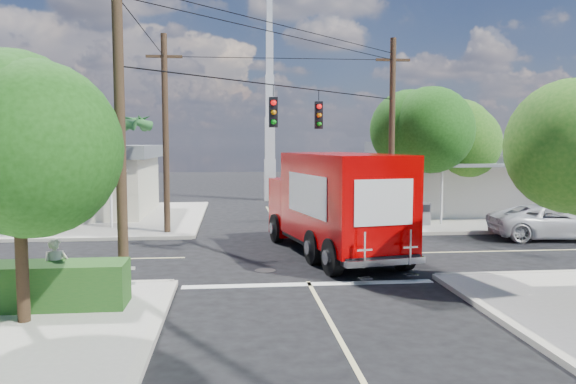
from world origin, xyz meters
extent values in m
plane|color=black|center=(0.00, 0.00, 0.00)|extent=(120.00, 120.00, 0.00)
cube|color=#A9A398|center=(11.00, 11.00, 0.07)|extent=(14.00, 14.00, 0.14)
cube|color=#B8B3A3|center=(4.00, 11.00, 0.07)|extent=(0.25, 14.00, 0.14)
cube|color=#B8B3A3|center=(11.00, 4.00, 0.07)|extent=(14.00, 0.25, 0.14)
cube|color=#A9A398|center=(-11.00, 11.00, 0.07)|extent=(14.00, 14.00, 0.14)
cube|color=#B8B3A3|center=(-4.00, 11.00, 0.07)|extent=(0.25, 14.00, 0.14)
cube|color=#B8B3A3|center=(-11.00, 4.00, 0.07)|extent=(14.00, 0.25, 0.14)
cube|color=#B8B3A3|center=(4.00, -11.00, 0.07)|extent=(0.25, 14.00, 0.14)
cube|color=#B8B3A3|center=(-4.00, -11.00, 0.07)|extent=(0.25, 14.00, 0.14)
cube|color=beige|center=(0.00, 10.00, 0.01)|extent=(0.12, 12.00, 0.01)
cube|color=beige|center=(0.00, -10.00, 0.01)|extent=(0.12, 12.00, 0.01)
cube|color=beige|center=(10.00, 0.00, 0.01)|extent=(12.00, 0.12, 0.01)
cube|color=beige|center=(-10.00, 0.00, 0.01)|extent=(12.00, 0.12, 0.01)
cube|color=silver|center=(0.00, -4.30, 0.01)|extent=(7.50, 0.40, 0.01)
cube|color=beige|center=(12.50, 12.00, 1.84)|extent=(11.00, 8.00, 3.40)
cube|color=slate|center=(12.50, 12.00, 3.89)|extent=(11.80, 8.80, 0.70)
cube|color=slate|center=(12.50, 12.00, 4.39)|extent=(6.05, 4.40, 0.50)
cube|color=slate|center=(12.50, 7.10, 3.04)|extent=(9.90, 1.80, 0.15)
cylinder|color=silver|center=(8.10, 6.30, 1.59)|extent=(0.12, 0.12, 2.90)
cube|color=beige|center=(-12.00, 12.50, 1.74)|extent=(10.00, 8.00, 3.20)
cube|color=slate|center=(-12.00, 12.50, 3.69)|extent=(10.80, 8.80, 0.70)
cube|color=slate|center=(-12.00, 12.50, 4.19)|extent=(5.50, 4.40, 0.50)
cube|color=slate|center=(-12.00, 7.60, 2.84)|extent=(9.00, 1.80, 0.15)
cylinder|color=silver|center=(-8.00, 6.80, 1.49)|extent=(0.12, 0.12, 2.70)
cube|color=silver|center=(0.50, 20.00, 1.50)|extent=(0.80, 0.80, 3.00)
cube|color=silver|center=(0.50, 20.00, 4.50)|extent=(0.70, 0.70, 3.00)
cube|color=silver|center=(0.50, 20.00, 7.50)|extent=(0.60, 0.60, 3.00)
cube|color=silver|center=(0.50, 20.00, 10.50)|extent=(0.50, 0.50, 3.00)
cube|color=silver|center=(0.50, 20.00, 13.50)|extent=(0.40, 0.40, 3.00)
cylinder|color=#422D1C|center=(-7.00, -7.50, 2.00)|extent=(0.28, 0.28, 3.71)
sphere|color=#17470F|center=(-7.00, -7.50, 4.32)|extent=(3.71, 3.71, 3.71)
sphere|color=#17470F|center=(-7.40, -7.30, 4.55)|extent=(3.02, 3.02, 3.02)
sphere|color=#17470F|center=(-6.65, -7.80, 4.20)|extent=(3.25, 3.25, 3.25)
cylinder|color=#422D1C|center=(7.20, 6.80, 2.19)|extent=(0.28, 0.28, 4.10)
sphere|color=#17470F|center=(7.20, 6.80, 4.75)|extent=(4.10, 4.10, 4.10)
sphere|color=#17470F|center=(6.80, 7.00, 5.00)|extent=(3.33, 3.33, 3.33)
sphere|color=#17470F|center=(7.55, 6.50, 4.62)|extent=(3.58, 3.58, 3.58)
cylinder|color=#422D1C|center=(9.80, 9.00, 1.93)|extent=(0.28, 0.28, 3.58)
sphere|color=#215B14|center=(9.80, 9.00, 4.17)|extent=(3.58, 3.58, 3.58)
sphere|color=#215B14|center=(9.40, 9.20, 4.40)|extent=(2.91, 2.91, 2.91)
sphere|color=#215B14|center=(10.15, 8.70, 4.06)|extent=(3.14, 3.14, 3.14)
cylinder|color=#422D1C|center=(-7.50, 7.50, 2.64)|extent=(0.24, 0.24, 5.00)
cone|color=#29672D|center=(-6.60, 7.50, 5.24)|extent=(0.50, 2.06, 0.98)
cone|color=#29672D|center=(-6.94, 8.20, 5.24)|extent=(1.92, 1.68, 0.98)
cone|color=#29672D|center=(-7.70, 8.38, 5.24)|extent=(2.12, 0.95, 0.98)
cone|color=#29672D|center=(-8.31, 7.89, 5.24)|extent=(1.34, 2.07, 0.98)
cone|color=#29672D|center=(-8.31, 7.11, 5.24)|extent=(1.34, 2.07, 0.98)
cone|color=#29672D|center=(-7.70, 6.62, 5.24)|extent=(2.12, 0.95, 0.98)
cone|color=#29672D|center=(-6.94, 6.80, 5.24)|extent=(1.92, 1.68, 0.98)
cylinder|color=#422D1C|center=(-9.50, 9.00, 2.44)|extent=(0.24, 0.24, 4.60)
cone|color=#29672D|center=(-8.60, 9.00, 4.84)|extent=(0.50, 2.06, 0.98)
cone|color=#29672D|center=(-8.94, 9.70, 4.84)|extent=(1.92, 1.68, 0.98)
cone|color=#29672D|center=(-9.70, 9.88, 4.84)|extent=(2.12, 0.95, 0.98)
cone|color=#29672D|center=(-10.31, 9.39, 4.84)|extent=(1.34, 2.07, 0.98)
cone|color=#29672D|center=(-10.31, 8.61, 4.84)|extent=(1.34, 2.07, 0.98)
cone|color=#29672D|center=(-9.70, 8.12, 4.84)|extent=(2.12, 0.95, 0.98)
cone|color=#29672D|center=(-8.94, 8.30, 4.84)|extent=(1.92, 1.68, 0.98)
cylinder|color=#473321|center=(-5.20, -5.20, 4.50)|extent=(0.28, 0.28, 9.00)
cylinder|color=#473321|center=(5.20, 5.20, 4.50)|extent=(0.28, 0.28, 9.00)
cube|color=#473321|center=(5.20, 5.20, 8.00)|extent=(1.60, 0.12, 0.12)
cylinder|color=#473321|center=(-5.20, 5.20, 4.50)|extent=(0.28, 0.28, 9.00)
cube|color=#473321|center=(-5.20, 5.20, 8.00)|extent=(1.60, 0.12, 0.12)
cylinder|color=black|center=(0.00, 0.00, 6.20)|extent=(10.43, 10.43, 0.04)
cube|color=black|center=(-0.80, -0.80, 5.25)|extent=(0.30, 0.24, 1.05)
sphere|color=red|center=(-0.80, -0.94, 5.58)|extent=(0.20, 0.20, 0.20)
cube|color=black|center=(1.10, 1.10, 5.25)|extent=(0.30, 0.24, 1.05)
sphere|color=red|center=(1.10, 0.96, 5.58)|extent=(0.20, 0.20, 0.20)
cube|color=silver|center=(-7.80, -5.60, 0.49)|extent=(5.94, 0.05, 0.08)
cube|color=silver|center=(-7.80, -5.60, 0.89)|extent=(5.94, 0.05, 0.08)
cube|color=silver|center=(-5.00, -5.60, 0.64)|extent=(0.09, 0.06, 1.00)
cube|color=red|center=(5.80, 6.20, 0.69)|extent=(0.50, 0.50, 1.10)
cube|color=#2029A5|center=(6.50, 6.20, 0.69)|extent=(0.50, 0.50, 1.10)
cube|color=slate|center=(7.20, 6.20, 0.69)|extent=(0.50, 0.50, 1.10)
cube|color=black|center=(1.47, 0.04, 0.60)|extent=(4.15, 8.80, 0.27)
cube|color=#B80001|center=(0.80, 3.29, 1.47)|extent=(2.93, 2.33, 2.39)
cube|color=black|center=(0.65, 4.03, 1.90)|extent=(2.29, 0.73, 1.03)
cube|color=silver|center=(0.61, 4.24, 0.71)|extent=(2.47, 0.63, 0.38)
cube|color=#B80001|center=(1.67, -0.92, 2.23)|extent=(3.93, 6.72, 3.15)
cube|color=white|center=(3.02, -0.64, 2.39)|extent=(0.81, 3.84, 1.41)
cube|color=white|center=(0.32, -1.19, 2.39)|extent=(0.81, 3.84, 1.41)
cube|color=white|center=(2.31, -4.02, 2.39)|extent=(1.92, 0.42, 1.41)
cube|color=silver|center=(2.34, -4.16, 0.60)|extent=(2.61, 0.79, 0.20)
cube|color=silver|center=(1.62, -4.45, 1.03)|extent=(0.49, 0.16, 1.09)
cube|color=silver|center=(3.11, -4.15, 1.03)|extent=(0.49, 0.16, 1.09)
cylinder|color=black|center=(-0.39, 2.88, 0.60)|extent=(0.58, 1.24, 1.20)
cylinder|color=black|center=(2.06, 3.38, 0.60)|extent=(0.58, 1.24, 1.20)
cylinder|color=black|center=(0.88, -3.30, 0.60)|extent=(0.58, 1.24, 1.20)
cylinder|color=black|center=(3.33, -2.79, 0.60)|extent=(0.58, 1.24, 1.20)
imported|color=silver|center=(11.68, 2.44, 0.74)|extent=(5.58, 3.01, 1.49)
imported|color=beige|center=(-6.72, -6.02, 0.97)|extent=(0.72, 0.61, 1.66)
camera|label=1|loc=(-2.27, -20.50, 4.20)|focal=35.00mm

